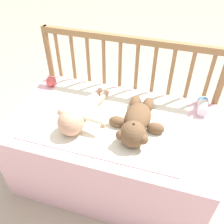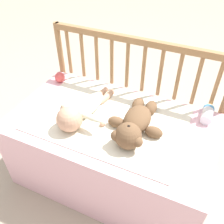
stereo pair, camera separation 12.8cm
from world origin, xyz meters
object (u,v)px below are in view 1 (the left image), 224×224
baby (81,113)px  toy_ball (51,81)px  baby_bottle (203,105)px  teddy_bear (136,122)px

baby → toy_ball: bearing=140.5°
toy_ball → baby_bottle: bearing=2.3°
teddy_bear → toy_ball: 0.64m
teddy_bear → baby_bottle: 0.41m
baby → toy_ball: baby is taller
baby_bottle → toy_ball: (-0.91, -0.04, 0.00)m
baby_bottle → toy_ball: bearing=-177.7°
baby → toy_ball: size_ratio=6.85×
baby → baby_bottle: 0.67m
baby → baby_bottle: size_ratio=3.11×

